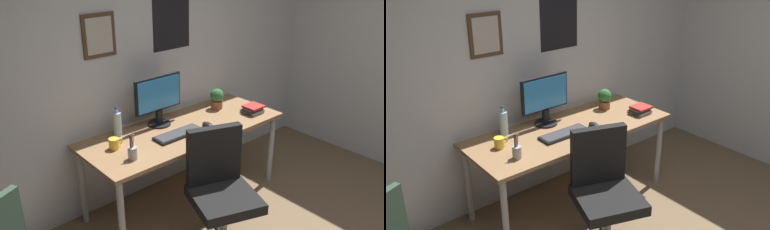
% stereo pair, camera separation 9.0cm
% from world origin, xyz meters
% --- Properties ---
extents(wall_back, '(4.40, 0.10, 2.60)m').
position_xyz_m(wall_back, '(-0.00, 2.15, 1.30)').
color(wall_back, silver).
rests_on(wall_back, ground_plane).
extents(desk, '(1.80, 0.71, 0.72)m').
position_xyz_m(desk, '(0.09, 1.71, 0.65)').
color(desk, '#936D47').
rests_on(desk, ground_plane).
extents(office_chair, '(0.59, 0.60, 0.95)m').
position_xyz_m(office_chair, '(-0.10, 1.08, 0.53)').
color(office_chair, black).
rests_on(office_chair, ground_plane).
extents(monitor, '(0.46, 0.20, 0.43)m').
position_xyz_m(monitor, '(-0.03, 1.91, 0.96)').
color(monitor, black).
rests_on(monitor, desk).
extents(keyboard, '(0.43, 0.15, 0.03)m').
position_xyz_m(keyboard, '(-0.04, 1.63, 0.73)').
color(keyboard, black).
rests_on(keyboard, desk).
extents(computer_mouse, '(0.06, 0.11, 0.04)m').
position_xyz_m(computer_mouse, '(0.26, 1.60, 0.74)').
color(computer_mouse, black).
rests_on(computer_mouse, desk).
extents(water_bottle, '(0.07, 0.07, 0.25)m').
position_xyz_m(water_bottle, '(-0.41, 1.96, 0.83)').
color(water_bottle, silver).
rests_on(water_bottle, desk).
extents(coffee_mug_near, '(0.12, 0.08, 0.09)m').
position_xyz_m(coffee_mug_near, '(-0.56, 1.77, 0.76)').
color(coffee_mug_near, yellow).
rests_on(coffee_mug_near, desk).
extents(potted_plant, '(0.13, 0.13, 0.20)m').
position_xyz_m(potted_plant, '(0.61, 1.85, 0.83)').
color(potted_plant, brown).
rests_on(potted_plant, desk).
extents(pen_cup, '(0.07, 0.07, 0.20)m').
position_xyz_m(pen_cup, '(-0.55, 1.54, 0.78)').
color(pen_cup, '#9EA0A5').
rests_on(pen_cup, desk).
extents(book_stack_left, '(0.19, 0.17, 0.07)m').
position_xyz_m(book_stack_left, '(0.79, 1.55, 0.76)').
color(book_stack_left, gray).
rests_on(book_stack_left, desk).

